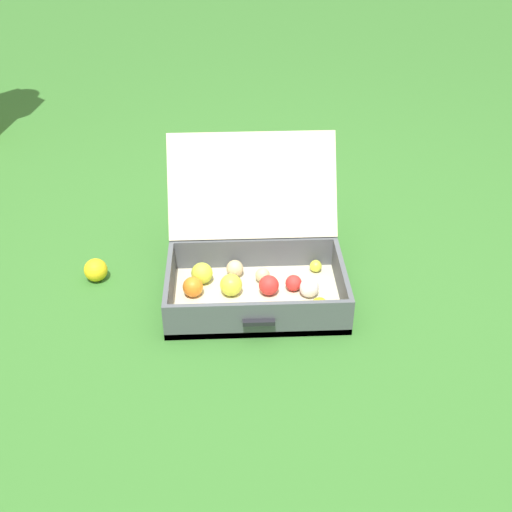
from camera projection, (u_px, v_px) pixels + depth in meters
name	position (u px, v px, depth m)	size (l,w,h in m)	color
ground_plane	(265.00, 294.00, 2.46)	(16.00, 16.00, 0.00)	#336B28
open_suitcase	(253.00, 263.00, 2.42)	(0.65, 0.67, 0.49)	beige
stray_ball_on_grass	(96.00, 270.00, 2.50)	(0.09, 0.09, 0.09)	yellow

